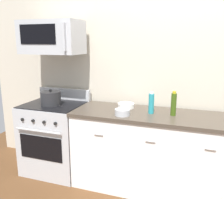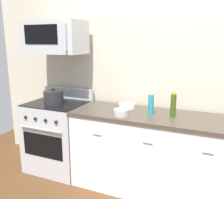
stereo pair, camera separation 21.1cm
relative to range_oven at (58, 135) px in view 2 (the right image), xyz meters
name	(u,v)px [view 2 (the right image)]	position (x,y,z in m)	size (l,w,h in m)	color
ground_plane	(177,195)	(1.60, 0.00, -0.47)	(6.66, 6.66, 0.00)	brown
back_wall	(190,73)	(1.60, 0.41, 0.88)	(5.55, 0.10, 2.70)	beige
counter_unit	(180,158)	(1.60, 0.00, -0.01)	(2.46, 0.66, 0.92)	white
range_oven	(58,135)	(0.00, 0.00, 0.00)	(0.76, 0.69, 1.07)	#B7BABF
microwave	(55,37)	(0.00, 0.04, 1.28)	(0.74, 0.44, 0.40)	#B7BABF
bottle_dish_soap	(151,104)	(1.26, 0.00, 0.57)	(0.06, 0.06, 0.25)	teal
bottle_olive_oil	(173,105)	(1.50, 0.00, 0.58)	(0.06, 0.06, 0.27)	#385114
bowl_steel_prep	(121,112)	(0.98, -0.18, 0.49)	(0.16, 0.16, 0.07)	#B2B5BA
bowl_white_ceramic	(127,106)	(0.93, 0.14, 0.48)	(0.20, 0.20, 0.05)	white
stockpot	(54,97)	(0.00, -0.05, 0.54)	(0.25, 0.25, 0.20)	#262628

